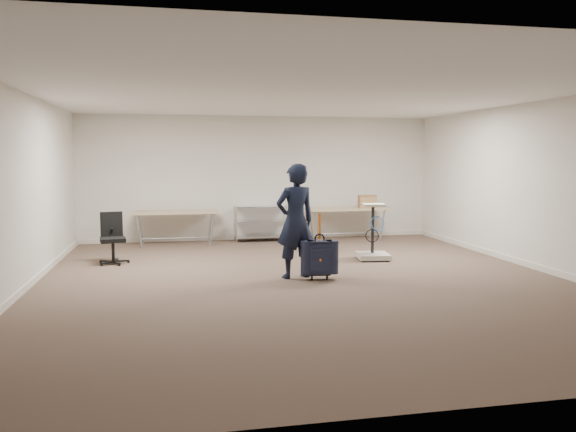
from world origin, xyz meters
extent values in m
plane|color=#47352B|center=(0.00, 0.00, 0.00)|extent=(9.00, 9.00, 0.00)
plane|color=silver|center=(0.00, 4.50, 1.40)|extent=(8.00, 0.00, 8.00)
plane|color=silver|center=(0.00, -4.50, 1.40)|extent=(8.00, 0.00, 8.00)
plane|color=silver|center=(-4.00, 0.00, 1.40)|extent=(0.00, 9.00, 9.00)
plane|color=silver|center=(4.00, 0.00, 1.40)|extent=(0.00, 9.00, 9.00)
plane|color=white|center=(0.00, 0.00, 2.80)|extent=(8.00, 8.00, 0.00)
cube|color=silver|center=(0.00, 4.49, 0.05)|extent=(8.00, 0.02, 0.10)
cube|color=silver|center=(-3.99, 0.00, 0.05)|extent=(0.02, 9.00, 0.10)
cube|color=silver|center=(3.99, 0.00, 0.05)|extent=(0.02, 9.00, 0.10)
cube|color=tan|center=(-1.90, 3.95, 0.71)|extent=(1.80, 0.75, 0.03)
cylinder|color=gray|center=(-1.90, 3.95, 0.15)|extent=(1.50, 0.02, 0.02)
cylinder|color=gray|center=(-2.65, 3.65, 0.35)|extent=(0.13, 0.04, 0.69)
cylinder|color=gray|center=(-1.15, 3.65, 0.35)|extent=(0.13, 0.04, 0.69)
cylinder|color=gray|center=(-2.65, 4.25, 0.35)|extent=(0.13, 0.04, 0.69)
cylinder|color=gray|center=(-1.15, 4.25, 0.35)|extent=(0.13, 0.04, 0.69)
cube|color=tan|center=(1.90, 3.95, 0.71)|extent=(1.80, 0.75, 0.03)
cylinder|color=gray|center=(1.90, 3.95, 0.15)|extent=(1.50, 0.02, 0.02)
cylinder|color=gray|center=(1.15, 3.65, 0.35)|extent=(0.13, 0.04, 0.69)
cylinder|color=gray|center=(2.65, 3.65, 0.35)|extent=(0.13, 0.04, 0.69)
cylinder|color=gray|center=(1.15, 4.25, 0.35)|extent=(0.13, 0.04, 0.69)
cylinder|color=gray|center=(2.65, 4.25, 0.35)|extent=(0.13, 0.04, 0.69)
cylinder|color=silver|center=(-0.60, 3.98, 0.40)|extent=(0.02, 0.02, 0.80)
cylinder|color=silver|center=(0.60, 3.98, 0.40)|extent=(0.02, 0.02, 0.80)
cylinder|color=silver|center=(-0.60, 4.42, 0.40)|extent=(0.02, 0.02, 0.80)
cylinder|color=silver|center=(0.60, 4.42, 0.40)|extent=(0.02, 0.02, 0.80)
cube|color=silver|center=(0.00, 4.20, 0.10)|extent=(1.20, 0.45, 0.02)
cube|color=silver|center=(0.00, 4.20, 0.45)|extent=(1.20, 0.45, 0.02)
cube|color=silver|center=(0.00, 4.20, 0.78)|extent=(1.20, 0.45, 0.01)
imported|color=black|center=(-0.09, 0.26, 0.89)|extent=(0.74, 0.59, 1.78)
cube|color=black|center=(0.25, 0.03, 0.35)|extent=(0.40, 0.27, 0.51)
cube|color=black|center=(0.25, 0.05, 0.08)|extent=(0.35, 0.20, 0.03)
cylinder|color=black|center=(0.13, 0.05, 0.03)|extent=(0.03, 0.07, 0.07)
cylinder|color=black|center=(0.36, 0.02, 0.03)|extent=(0.03, 0.07, 0.07)
torus|color=black|center=(0.25, 0.03, 0.64)|extent=(0.16, 0.05, 0.16)
cube|color=orange|center=(0.25, 0.05, 0.82)|extent=(0.03, 0.01, 0.39)
cylinder|color=black|center=(-3.00, 2.01, 0.04)|extent=(0.55, 0.55, 0.08)
cylinder|color=black|center=(-3.00, 2.01, 0.23)|extent=(0.05, 0.05, 0.37)
cube|color=black|center=(-3.00, 2.01, 0.43)|extent=(0.49, 0.49, 0.07)
cube|color=black|center=(-3.03, 2.21, 0.69)|extent=(0.39, 0.12, 0.44)
cube|color=#EFE7CD|center=(1.65, 1.50, 0.07)|extent=(0.63, 0.63, 0.09)
cylinder|color=black|center=(1.42, 1.27, 0.02)|extent=(0.07, 0.07, 0.04)
cylinder|color=black|center=(1.65, 1.55, 0.56)|extent=(0.06, 0.06, 0.90)
cube|color=#EFE7CD|center=(1.65, 1.50, 1.01)|extent=(0.43, 0.38, 0.04)
torus|color=blue|center=(1.70, 1.41, 0.67)|extent=(0.30, 0.15, 0.28)
cube|color=#A4824C|center=(2.38, 3.93, 0.87)|extent=(0.41, 0.32, 0.28)
camera|label=1|loc=(-1.91, -8.18, 1.88)|focal=35.00mm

